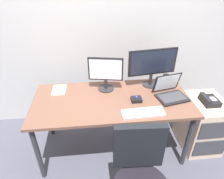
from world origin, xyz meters
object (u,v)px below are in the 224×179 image
(paper_notepad, at_px, (59,90))
(monitor_side, at_px, (106,72))
(laptop, at_px, (170,92))
(coffee_mug, at_px, (166,79))
(trackball_mouse, at_px, (136,99))
(file_cabinet, at_px, (201,124))
(monitor_main, at_px, (152,64))
(keyboard, at_px, (143,113))
(desk_phone, at_px, (209,100))

(paper_notepad, bearing_deg, monitor_side, -2.86)
(laptop, relative_size, paper_notepad, 1.74)
(coffee_mug, bearing_deg, trackball_mouse, -142.47)
(file_cabinet, bearing_deg, monitor_main, 154.45)
(coffee_mug, bearing_deg, paper_notepad, -178.41)
(monitor_main, height_order, keyboard, monitor_main)
(file_cabinet, distance_m, trackball_mouse, 0.94)
(keyboard, distance_m, coffee_mug, 0.69)
(monitor_side, bearing_deg, coffee_mug, 4.83)
(paper_notepad, bearing_deg, trackball_mouse, -19.69)
(desk_phone, height_order, monitor_main, monitor_main)
(file_cabinet, distance_m, desk_phone, 0.36)
(monitor_main, relative_size, monitor_side, 1.46)
(desk_phone, height_order, paper_notepad, paper_notepad)
(file_cabinet, bearing_deg, keyboard, -163.87)
(keyboard, bearing_deg, coffee_mug, 53.05)
(monitor_side, height_order, trackball_mouse, monitor_side)
(paper_notepad, bearing_deg, coffee_mug, 1.59)
(trackball_mouse, distance_m, coffee_mug, 0.55)
(monitor_side, distance_m, trackball_mouse, 0.45)
(coffee_mug, bearing_deg, monitor_main, -173.11)
(desk_phone, relative_size, monitor_side, 0.52)
(paper_notepad, bearing_deg, laptop, -11.56)
(file_cabinet, relative_size, coffee_mug, 6.06)
(laptop, bearing_deg, paper_notepad, 168.44)
(coffee_mug, bearing_deg, desk_phone, -39.77)
(desk_phone, bearing_deg, keyboard, -164.80)
(keyboard, height_order, laptop, laptop)
(monitor_main, height_order, coffee_mug, monitor_main)
(trackball_mouse, xyz_separation_m, coffee_mug, (0.43, 0.33, 0.03))
(laptop, bearing_deg, coffee_mug, 79.30)
(file_cabinet, height_order, coffee_mug, coffee_mug)
(file_cabinet, xyz_separation_m, monitor_side, (-1.13, 0.25, 0.63))
(keyboard, bearing_deg, file_cabinet, 16.13)
(file_cabinet, relative_size, monitor_side, 1.68)
(desk_phone, relative_size, keyboard, 0.48)
(keyboard, relative_size, coffee_mug, 3.89)
(monitor_side, xyz_separation_m, paper_notepad, (-0.53, 0.03, -0.21))
(laptop, bearing_deg, desk_phone, -5.80)
(monitor_main, xyz_separation_m, laptop, (0.15, -0.26, -0.21))
(file_cabinet, height_order, monitor_main, monitor_main)
(trackball_mouse, bearing_deg, paper_notepad, 160.31)
(monitor_side, relative_size, keyboard, 0.93)
(keyboard, xyz_separation_m, coffee_mug, (0.41, 0.55, 0.04))
(monitor_main, distance_m, paper_notepad, 1.10)
(file_cabinet, bearing_deg, laptop, 176.36)
(desk_phone, bearing_deg, trackball_mouse, -179.70)
(monitor_side, xyz_separation_m, trackball_mouse, (0.30, -0.27, -0.19))
(trackball_mouse, bearing_deg, monitor_side, 137.72)
(desk_phone, relative_size, monitor_main, 0.36)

